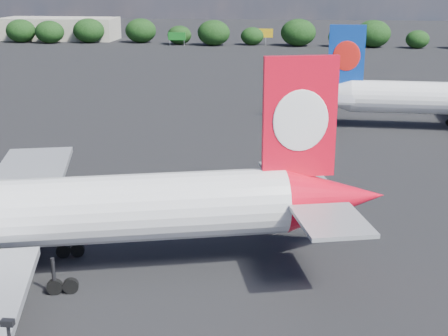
# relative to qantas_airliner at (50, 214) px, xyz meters

# --- Properties ---
(ground) EXTENTS (500.00, 500.00, 0.00)m
(ground) POSITION_rel_qantas_airliner_xyz_m (-2.76, 52.99, -5.28)
(ground) COLOR black
(ground) RESTS_ON ground
(qantas_airliner) EXTENTS (52.59, 50.36, 17.35)m
(qantas_airliner) POSITION_rel_qantas_airliner_xyz_m (0.00, 0.00, 0.00)
(qantas_airliner) COLOR white
(qantas_airliner) RESTS_ON ground
(terminal_building) EXTENTS (42.00, 16.00, 8.00)m
(terminal_building) POSITION_rel_qantas_airliner_xyz_m (-67.76, 184.99, -1.28)
(terminal_building) COLOR #A59D8E
(terminal_building) RESTS_ON ground
(highway_sign) EXTENTS (6.00, 0.30, 4.50)m
(highway_sign) POSITION_rel_qantas_airliner_xyz_m (-20.76, 168.99, -2.16)
(highway_sign) COLOR #13631C
(highway_sign) RESTS_ON ground
(billboard_yellow) EXTENTS (5.00, 0.30, 5.50)m
(billboard_yellow) POSITION_rel_qantas_airliner_xyz_m (9.24, 174.99, -1.41)
(billboard_yellow) COLOR gold
(billboard_yellow) RESTS_ON ground
(horizon_treeline) EXTENTS (206.26, 15.75, 9.32)m
(horizon_treeline) POSITION_rel_qantas_airliner_xyz_m (-5.45, 172.89, -1.19)
(horizon_treeline) COLOR black
(horizon_treeline) RESTS_ON ground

